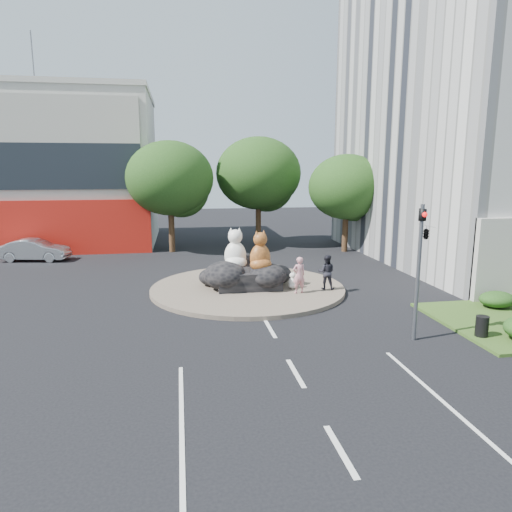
{
  "coord_description": "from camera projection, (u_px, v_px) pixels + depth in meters",
  "views": [
    {
      "loc": [
        -3.4,
        -12.75,
        6.21
      ],
      "look_at": [
        0.26,
        8.91,
        2.0
      ],
      "focal_mm": 32.0,
      "sensor_mm": 36.0,
      "label": 1
    }
  ],
  "objects": [
    {
      "name": "traffic_light",
      "position": [
        423.0,
        243.0,
        16.16
      ],
      "size": [
        0.44,
        1.24,
        5.0
      ],
      "color": "#595B60",
      "rests_on": "ground"
    },
    {
      "name": "rock_plinth",
      "position": [
        248.0,
        278.0,
        23.63
      ],
      "size": [
        3.2,
        2.6,
        0.9
      ],
      "primitive_type": null,
      "color": "black",
      "rests_on": "roundabout_island"
    },
    {
      "name": "pedestrian_pink",
      "position": [
        299.0,
        275.0,
        22.27
      ],
      "size": [
        0.73,
        0.55,
        1.81
      ],
      "primitive_type": "imported",
      "rotation": [
        0.0,
        0.0,
        3.32
      ],
      "color": "#C9828A",
      "rests_on": "roundabout_island"
    },
    {
      "name": "hedge_back_green",
      "position": [
        497.0,
        299.0,
        20.35
      ],
      "size": [
        1.6,
        1.28,
        0.72
      ],
      "primitive_type": "ellipsoid",
      "color": "#193B12",
      "rests_on": "grass_verge"
    },
    {
      "name": "parked_car",
      "position": [
        35.0,
        250.0,
        31.21
      ],
      "size": [
        4.74,
        2.32,
        1.5
      ],
      "primitive_type": "imported",
      "rotation": [
        0.0,
        0.0,
        1.4
      ],
      "color": "#A2A4A9",
      "rests_on": "ground"
    },
    {
      "name": "pedestrian_dark",
      "position": [
        326.0,
        272.0,
        23.0
      ],
      "size": [
        1.04,
        0.93,
        1.77
      ],
      "primitive_type": "imported",
      "rotation": [
        0.0,
        0.0,
        2.79
      ],
      "color": "black",
      "rests_on": "roundabout_island"
    },
    {
      "name": "litter_bin",
      "position": [
        482.0,
        326.0,
        16.81
      ],
      "size": [
        0.59,
        0.59,
        0.76
      ],
      "primitive_type": "cylinder",
      "rotation": [
        0.0,
        0.0,
        -0.32
      ],
      "color": "black",
      "rests_on": "grass_verge"
    },
    {
      "name": "kitten_white",
      "position": [
        292.0,
        280.0,
        23.25
      ],
      "size": [
        0.68,
        0.68,
        0.86
      ],
      "primitive_type": null,
      "rotation": [
        0.0,
        0.0,
        0.74
      ],
      "color": "white",
      "rests_on": "roundabout_island"
    },
    {
      "name": "kitten_calico",
      "position": [
        223.0,
        282.0,
        22.54
      ],
      "size": [
        0.75,
        0.7,
        0.99
      ],
      "primitive_type": null,
      "rotation": [
        0.0,
        0.0,
        -0.41
      ],
      "color": "silver",
      "rests_on": "roundabout_island"
    },
    {
      "name": "tree_right",
      "position": [
        347.0,
        190.0,
        34.11
      ],
      "size": [
        5.7,
        5.7,
        7.3
      ],
      "color": "#382314",
      "rests_on": "ground"
    },
    {
      "name": "cat_tabby",
      "position": [
        260.0,
        251.0,
        23.03
      ],
      "size": [
        1.55,
        1.46,
        2.08
      ],
      "primitive_type": null,
      "rotation": [
        0.0,
        0.0,
        0.36
      ],
      "color": "#AC4A23",
      "rests_on": "rock_plinth"
    },
    {
      "name": "ground",
      "position": [
        296.0,
        373.0,
        14.07
      ],
      "size": [
        120.0,
        120.0,
        0.0
      ],
      "primitive_type": "plane",
      "color": "black",
      "rests_on": "ground"
    },
    {
      "name": "roundabout_island",
      "position": [
        248.0,
        288.0,
        23.74
      ],
      "size": [
        10.0,
        10.0,
        0.2
      ],
      "primitive_type": "cylinder",
      "color": "brown",
      "rests_on": "ground"
    },
    {
      "name": "tree_left",
      "position": [
        171.0,
        182.0,
        33.81
      ],
      "size": [
        6.46,
        6.46,
        8.27
      ],
      "color": "#382314",
      "rests_on": "ground"
    },
    {
      "name": "tree_mid",
      "position": [
        259.0,
        177.0,
        36.83
      ],
      "size": [
        6.84,
        6.84,
        8.76
      ],
      "color": "#382314",
      "rests_on": "ground"
    },
    {
      "name": "street_lamp",
      "position": [
        503.0,
        202.0,
        23.06
      ],
      "size": [
        2.34,
        0.22,
        8.06
      ],
      "color": "#595B60",
      "rests_on": "ground"
    },
    {
      "name": "cat_white",
      "position": [
        235.0,
        248.0,
        23.43
      ],
      "size": [
        1.47,
        1.32,
        2.17
      ],
      "primitive_type": null,
      "rotation": [
        0.0,
        0.0,
        -0.16
      ],
      "color": "white",
      "rests_on": "rock_plinth"
    }
  ]
}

